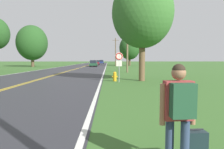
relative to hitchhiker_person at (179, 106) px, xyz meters
The scene contains 13 objects.
hitchhiker_person is the anchor object (origin of this frame).
suitcase 0.82m from the hitchhiker_person, 21.04° to the left, with size 0.41×0.17×0.65m.
fire_hydrant 13.35m from the hitchhiker_person, 92.37° to the left, with size 0.45×0.29×0.78m.
traffic_sign 12.48m from the hitchhiker_person, 91.15° to the left, with size 0.60×0.10×2.32m.
utility_pole_midground 24.79m from the hitchhiker_person, 86.41° to the left, with size 1.80×0.24×9.66m.
utility_pole_far 51.96m from the hitchhiker_person, 88.99° to the left, with size 1.80×0.24×7.64m.
tree_behind_sign 56.37m from the hitchhiker_person, 84.67° to the left, with size 6.08×6.08×8.76m.
tree_right_cluster 14.38m from the hitchhiker_person, 82.79° to the left, with size 5.01×5.01×8.47m.
tree_far_back 52.08m from the hitchhiker_person, 112.91° to the left, with size 7.58×7.58×10.34m.
car_dark_green_hatchback_nearest 48.44m from the hitchhiker_person, 95.77° to the left, with size 1.93×4.24×1.51m.
car_champagne_sedan_approaching 54.11m from the hitchhiker_person, 95.61° to the left, with size 1.93×4.92×1.63m.
car_maroon_sedan_mid_near 63.48m from the hitchhiker_person, 94.52° to the left, with size 1.91×4.62×1.61m.
car_dark_blue_sedan_mid_far 80.40m from the hitchhiker_person, 92.83° to the left, with size 1.96×4.80×1.65m.
Camera 1 is at (6.17, 2.37, 1.77)m, focal length 32.00 mm.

